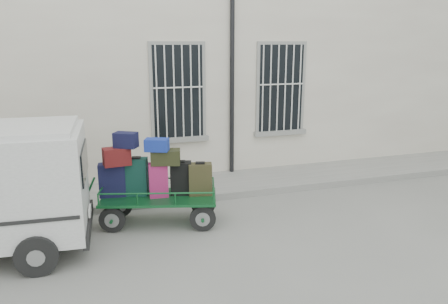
% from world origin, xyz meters
% --- Properties ---
extents(ground, '(80.00, 80.00, 0.00)m').
position_xyz_m(ground, '(0.00, 0.00, 0.00)').
color(ground, slate).
rests_on(ground, ground).
extents(building, '(24.00, 5.15, 6.00)m').
position_xyz_m(building, '(0.00, 5.50, 3.00)').
color(building, beige).
rests_on(building, ground).
extents(sidewalk, '(24.00, 1.70, 0.15)m').
position_xyz_m(sidewalk, '(0.00, 2.20, 0.07)').
color(sidewalk, gray).
rests_on(sidewalk, ground).
extents(luggage_cart, '(2.58, 1.53, 1.80)m').
position_xyz_m(luggage_cart, '(-1.42, 0.55, 0.87)').
color(luggage_cart, black).
rests_on(luggage_cart, ground).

